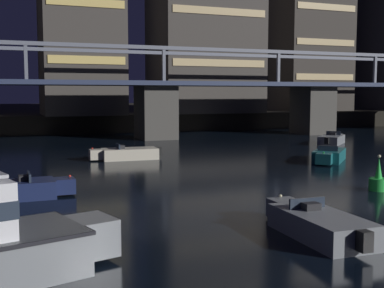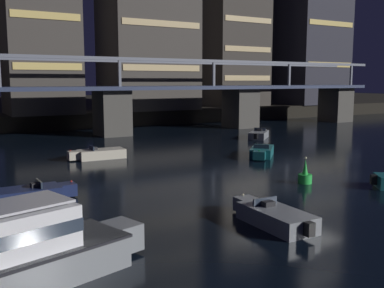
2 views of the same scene
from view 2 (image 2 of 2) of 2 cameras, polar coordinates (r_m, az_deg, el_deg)
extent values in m
plane|color=black|center=(26.97, 15.53, -6.50)|extent=(400.00, 400.00, 0.00)
cube|color=black|center=(102.24, -19.32, 4.48)|extent=(240.00, 80.00, 2.20)
cube|color=#4C4944|center=(55.74, -10.17, 3.94)|extent=(3.60, 4.40, 5.55)
cube|color=#4C4944|center=(64.88, 6.20, 4.58)|extent=(3.60, 4.40, 5.55)
cube|color=#4C4944|center=(77.86, 17.85, 4.81)|extent=(3.60, 4.40, 5.55)
cube|color=#2D3856|center=(55.62, -10.25, 7.03)|extent=(83.50, 6.40, 0.45)
cube|color=slate|center=(52.95, -9.26, 10.71)|extent=(83.50, 0.36, 0.36)
cube|color=slate|center=(58.40, -11.31, 10.40)|extent=(83.50, 0.36, 0.36)
cube|color=slate|center=(52.90, -9.23, 8.98)|extent=(0.30, 0.30, 3.20)
cube|color=slate|center=(58.73, 2.79, 8.97)|extent=(0.30, 0.30, 3.20)
cube|color=slate|center=(66.59, 12.30, 8.69)|extent=(0.30, 0.30, 3.20)
cube|color=slate|center=(75.84, 19.64, 8.31)|extent=(0.30, 0.30, 3.20)
cube|color=#F2D172|center=(60.34, -17.85, 9.42)|extent=(8.61, 0.10, 0.90)
cube|color=#F2D172|center=(60.86, -18.11, 15.34)|extent=(8.61, 0.10, 0.90)
cube|color=#423D38|center=(72.43, -5.74, 17.11)|extent=(13.60, 10.46, 31.81)
cube|color=beige|center=(66.77, -3.74, 9.68)|extent=(12.51, 0.10, 0.90)
cube|color=beige|center=(67.25, -3.80, 15.10)|extent=(12.51, 0.10, 0.90)
cube|color=#38332D|center=(84.17, 4.88, 13.44)|extent=(10.61, 11.16, 24.80)
cube|color=beige|center=(79.22, 7.16, 8.36)|extent=(9.76, 0.10, 0.90)
cube|color=beige|center=(79.41, 7.22, 11.94)|extent=(9.76, 0.10, 0.90)
cube|color=beige|center=(79.91, 7.29, 15.49)|extent=(9.76, 0.10, 0.90)
cube|color=#282833|center=(92.47, 15.05, 16.60)|extent=(11.97, 10.31, 37.26)
cube|color=#F2D172|center=(87.78, 17.20, 9.65)|extent=(11.01, 0.10, 0.90)
cube|color=#F2D172|center=(88.36, 17.41, 14.48)|extent=(11.01, 0.10, 0.90)
cube|color=gray|center=(15.85, -22.70, -14.99)|extent=(8.41, 4.71, 1.20)
cube|color=gray|center=(17.92, -8.98, -11.47)|extent=(1.45, 1.68, 1.04)
cube|color=black|center=(15.65, -22.81, -13.13)|extent=(8.51, 4.80, 0.10)
cube|color=white|center=(15.62, -20.91, -10.14)|extent=(3.66, 2.90, 1.40)
cube|color=#283342|center=(15.61, -20.92, -9.97)|extent=(3.70, 2.95, 0.44)
cube|color=silver|center=(15.39, -21.07, -7.13)|extent=(3.29, 2.61, 0.08)
cube|color=gray|center=(52.70, 8.51, 1.15)|extent=(4.10, 3.97, 0.80)
cube|color=gray|center=(55.05, 8.91, 1.49)|extent=(1.33, 1.34, 0.70)
cube|color=#283342|center=(53.46, 8.67, 1.87)|extent=(0.98, 1.06, 0.36)
cube|color=#262628|center=(53.23, 8.62, 1.78)|extent=(0.67, 0.68, 0.24)
cube|color=black|center=(50.57, 8.12, 0.99)|extent=(0.51, 0.51, 0.60)
sphere|color=#33D84C|center=(55.25, 8.96, 1.96)|extent=(0.12, 0.12, 0.12)
cube|color=#196066|center=(40.29, 8.92, -0.96)|extent=(4.01, 4.06, 0.80)
cube|color=#196066|center=(37.92, 8.58, -1.44)|extent=(1.34, 1.34, 0.70)
cube|color=#283342|center=(39.36, 8.83, -0.32)|extent=(1.04, 1.01, 0.36)
cube|color=#262628|center=(39.62, 8.86, -0.35)|extent=(0.68, 0.68, 0.24)
cube|color=black|center=(42.39, 9.20, -0.39)|extent=(0.51, 0.51, 0.60)
sphere|color=#33D84C|center=(37.60, 8.56, -0.86)|extent=(0.12, 0.12, 0.12)
cube|color=beige|center=(39.32, -11.47, -1.25)|extent=(3.97, 1.95, 0.80)
cube|color=beige|center=(38.73, -14.89, -1.42)|extent=(0.94, 1.02, 0.70)
cube|color=#283342|center=(39.01, -12.69, -0.49)|extent=(0.15, 1.35, 0.36)
cube|color=#262628|center=(39.08, -12.34, -0.56)|extent=(0.42, 0.57, 0.24)
cube|color=black|center=(39.95, -8.51, -0.88)|extent=(0.37, 0.37, 0.60)
sphere|color=red|center=(38.61, -15.28, -0.82)|extent=(0.12, 0.12, 0.12)
cube|color=black|center=(30.35, 22.16, -4.23)|extent=(0.50, 0.50, 0.60)
cube|color=gray|center=(21.17, 10.70, -9.23)|extent=(1.89, 3.95, 0.80)
cube|color=gray|center=(22.98, 6.88, -7.63)|extent=(1.01, 0.92, 0.70)
cube|color=#283342|center=(21.64, 9.31, -7.21)|extent=(1.35, 0.13, 0.36)
cube|color=#262628|center=(21.47, 9.71, -7.52)|extent=(0.57, 0.41, 0.24)
cube|color=black|center=(19.60, 14.75, -10.47)|extent=(0.37, 0.37, 0.60)
sphere|color=beige|center=(23.07, 6.54, -6.46)|extent=(0.12, 0.12, 0.12)
cube|color=#19234C|center=(26.36, -20.69, -6.17)|extent=(3.95, 1.88, 0.80)
cube|color=#19234C|center=(26.85, -15.63, -5.58)|extent=(0.92, 1.01, 0.70)
cube|color=#283342|center=(26.38, -18.94, -4.78)|extent=(0.13, 1.35, 0.36)
cube|color=#262628|center=(26.34, -19.46, -4.96)|extent=(0.41, 0.57, 0.24)
sphere|color=red|center=(26.82, -15.15, -4.64)|extent=(0.12, 0.12, 0.12)
cylinder|color=green|center=(30.20, 14.21, -4.32)|extent=(0.90, 0.90, 0.60)
cone|color=green|center=(30.04, 14.27, -2.83)|extent=(0.36, 0.36, 1.00)
sphere|color=#F2EAB2|center=(29.94, 14.30, -1.74)|extent=(0.16, 0.16, 0.16)
camera|label=1|loc=(4.58, 31.27, -18.66)|focal=46.86mm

